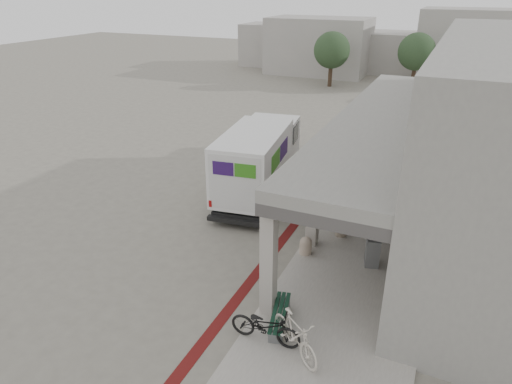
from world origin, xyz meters
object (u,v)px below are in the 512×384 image
at_px(fedex_truck, 259,159).
at_px(utility_cabinet, 373,251).
at_px(bicycle_black, 265,326).
at_px(bicycle_cream, 295,335).
at_px(bench, 280,315).

xyz_separation_m(fedex_truck, utility_cabinet, (5.76, -3.88, -1.03)).
relative_size(bicycle_black, bicycle_cream, 1.00).
distance_m(utility_cabinet, bicycle_black, 5.05).
relative_size(fedex_truck, bench, 4.14).
xyz_separation_m(bicycle_black, bicycle_cream, (0.83, -0.09, 0.07)).
bearing_deg(bicycle_black, bicycle_cream, -97.79).
xyz_separation_m(bench, bicycle_cream, (0.73, -0.84, 0.28)).
height_order(utility_cabinet, bicycle_cream, bicycle_cream).
distance_m(bench, bicycle_cream, 1.15).
xyz_separation_m(fedex_truck, bicycle_black, (3.96, -8.60, -1.02)).
bearing_deg(fedex_truck, bench, -70.54).
bearing_deg(bench, fedex_truck, 104.48).
height_order(fedex_truck, bicycle_black, fedex_truck).
bearing_deg(fedex_truck, bicycle_black, -73.17).
distance_m(fedex_truck, utility_cabinet, 7.02).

